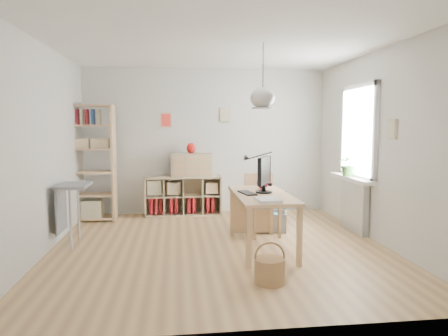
{
  "coord_description": "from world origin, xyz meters",
  "views": [
    {
      "loc": [
        -0.56,
        -5.26,
        1.64
      ],
      "look_at": [
        0.1,
        0.3,
        1.05
      ],
      "focal_mm": 32.0,
      "sensor_mm": 36.0,
      "label": 1
    }
  ],
  "objects": [
    {
      "name": "ground",
      "position": [
        0.0,
        0.0,
        0.0
      ],
      "size": [
        4.5,
        4.5,
        0.0
      ],
      "primitive_type": "plane",
      "color": "tan",
      "rests_on": "ground"
    },
    {
      "name": "room_shell",
      "position": [
        0.55,
        -0.15,
        2.0
      ],
      "size": [
        4.5,
        4.5,
        4.5
      ],
      "color": "silver",
      "rests_on": "ground"
    },
    {
      "name": "window_unit",
      "position": [
        2.23,
        0.6,
        1.55
      ],
      "size": [
        0.07,
        1.16,
        1.46
      ],
      "color": "white",
      "rests_on": "ground"
    },
    {
      "name": "radiator",
      "position": [
        2.19,
        0.6,
        0.4
      ],
      "size": [
        0.1,
        0.8,
        0.8
      ],
      "primitive_type": "cube",
      "color": "silver",
      "rests_on": "ground"
    },
    {
      "name": "windowsill",
      "position": [
        2.14,
        0.6,
        0.83
      ],
      "size": [
        0.22,
        1.2,
        0.06
      ],
      "primitive_type": "cube",
      "color": "white",
      "rests_on": "radiator"
    },
    {
      "name": "desk",
      "position": [
        0.55,
        -0.15,
        0.66
      ],
      "size": [
        0.7,
        1.5,
        0.75
      ],
      "color": "tan",
      "rests_on": "ground"
    },
    {
      "name": "cube_shelf",
      "position": [
        -0.47,
        2.08,
        0.3
      ],
      "size": [
        1.4,
        0.38,
        0.72
      ],
      "color": "tan",
      "rests_on": "ground"
    },
    {
      "name": "tall_bookshelf",
      "position": [
        -2.04,
        1.8,
        1.09
      ],
      "size": [
        0.8,
        0.38,
        2.0
      ],
      "color": "tan",
      "rests_on": "ground"
    },
    {
      "name": "side_table",
      "position": [
        -2.04,
        0.35,
        0.67
      ],
      "size": [
        0.4,
        0.55,
        0.85
      ],
      "color": "gray",
      "rests_on": "ground"
    },
    {
      "name": "chair",
      "position": [
        0.71,
        0.57,
        0.53
      ],
      "size": [
        0.5,
        0.5,
        0.93
      ],
      "rotation": [
        0.0,
        0.0,
        0.11
      ],
      "color": "gray",
      "rests_on": "ground"
    },
    {
      "name": "wicker_basket",
      "position": [
        0.39,
        -1.3,
        0.14
      ],
      "size": [
        0.32,
        0.32,
        0.44
      ],
      "rotation": [
        0.0,
        0.0,
        -0.07
      ],
      "color": "#A87F4C",
      "rests_on": "ground"
    },
    {
      "name": "storage_chest",
      "position": [
        0.89,
        0.86,
        0.2
      ],
      "size": [
        0.71,
        0.77,
        0.6
      ],
      "rotation": [
        0.0,
        0.0,
        -0.27
      ],
      "color": "#B3B3AE",
      "rests_on": "ground"
    },
    {
      "name": "monitor",
      "position": [
        0.59,
        -0.08,
        1.02
      ],
      "size": [
        0.28,
        0.53,
        0.49
      ],
      "rotation": [
        0.0,
        0.0,
        -0.43
      ],
      "color": "black",
      "rests_on": "desk"
    },
    {
      "name": "keyboard",
      "position": [
        0.36,
        -0.13,
        0.76
      ],
      "size": [
        0.21,
        0.39,
        0.02
      ],
      "primitive_type": "cube",
      "rotation": [
        0.0,
        0.0,
        0.2
      ],
      "color": "black",
      "rests_on": "desk"
    },
    {
      "name": "task_lamp",
      "position": [
        0.6,
        0.46,
        1.08
      ],
      "size": [
        0.45,
        0.17,
        0.48
      ],
      "color": "black",
      "rests_on": "desk"
    },
    {
      "name": "yarn_ball",
      "position": [
        0.65,
        0.27,
        0.83
      ],
      "size": [
        0.16,
        0.16,
        0.16
      ],
      "primitive_type": "sphere",
      "color": "#430918",
      "rests_on": "desk"
    },
    {
      "name": "paper_tray",
      "position": [
        0.51,
        -0.68,
        0.77
      ],
      "size": [
        0.29,
        0.35,
        0.03
      ],
      "primitive_type": "cube",
      "rotation": [
        0.0,
        0.0,
        0.09
      ],
      "color": "white",
      "rests_on": "desk"
    },
    {
      "name": "drawer_chest",
      "position": [
        -0.3,
        2.04,
        0.93
      ],
      "size": [
        0.74,
        0.35,
        0.42
      ],
      "primitive_type": "cube",
      "rotation": [
        0.0,
        0.0,
        -0.01
      ],
      "color": "tan",
      "rests_on": "cube_shelf"
    },
    {
      "name": "red_vase",
      "position": [
        -0.3,
        2.04,
        1.24
      ],
      "size": [
        0.16,
        0.16,
        0.2
      ],
      "primitive_type": "ellipsoid",
      "color": "maroon",
      "rests_on": "drawer_chest"
    },
    {
      "name": "potted_plant",
      "position": [
        2.12,
        0.68,
        1.05
      ],
      "size": [
        0.38,
        0.35,
        0.37
      ],
      "primitive_type": "imported",
      "rotation": [
        0.0,
        0.0,
        -0.18
      ],
      "color": "#315C22",
      "rests_on": "windowsill"
    }
  ]
}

